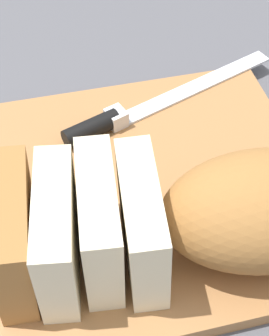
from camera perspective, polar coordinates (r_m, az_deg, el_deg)
name	(u,v)px	position (r m, az deg, el deg)	size (l,w,h in m)	color
ground_plane	(134,198)	(0.53, 0.00, -3.42)	(3.00, 3.00, 0.00)	#4C4C51
cutting_board	(134,193)	(0.52, 0.00, -2.81)	(0.37, 0.32, 0.02)	#9E6B3D
bread_loaf	(193,217)	(0.43, 6.55, -5.49)	(0.33, 0.14, 0.10)	#996633
bread_knife	(125,115)	(0.57, -1.10, 5.96)	(0.28, 0.12, 0.02)	silver
crumb_near_knife	(118,249)	(0.47, -1.90, -9.10)	(0.01, 0.01, 0.01)	tan
crumb_near_loaf	(209,184)	(0.52, 8.40, -1.81)	(0.01, 0.01, 0.01)	tan
crumb_stray_left	(103,225)	(0.48, -3.58, -6.36)	(0.00, 0.00, 0.00)	tan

